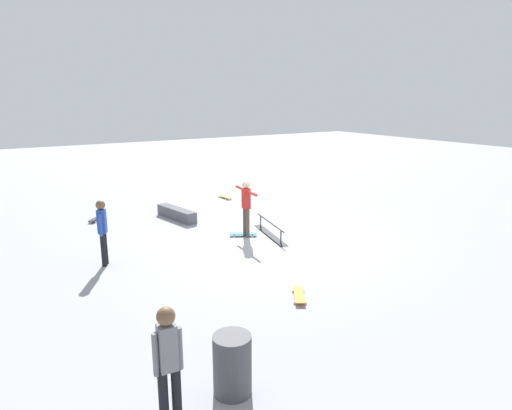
% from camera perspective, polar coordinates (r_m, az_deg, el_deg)
% --- Properties ---
extents(ground_plane, '(60.00, 60.00, 0.00)m').
position_cam_1_polar(ground_plane, '(12.78, 1.71, -4.59)').
color(ground_plane, '#9E9EA3').
extents(grind_rail, '(2.24, 0.71, 0.42)m').
position_cam_1_polar(grind_rail, '(13.18, 1.85, -3.18)').
color(grind_rail, black).
rests_on(grind_rail, ground_plane).
extents(skate_ledge, '(1.92, 0.72, 0.37)m').
position_cam_1_polar(skate_ledge, '(15.16, -10.29, -1.09)').
color(skate_ledge, '#595960').
rests_on(skate_ledge, ground_plane).
extents(skater_main, '(1.37, 0.23, 1.70)m').
position_cam_1_polar(skater_main, '(12.85, -1.29, 0.11)').
color(skater_main, brown).
rests_on(skater_main, ground_plane).
extents(skateboard_main, '(0.60, 0.78, 0.09)m').
position_cam_1_polar(skateboard_main, '(13.13, -1.67, -3.74)').
color(skateboard_main, teal).
rests_on(skateboard_main, ground_plane).
extents(bystander_grey_shirt, '(0.23, 0.38, 1.66)m').
position_cam_1_polar(bystander_grey_shirt, '(5.73, -11.34, -19.37)').
color(bystander_grey_shirt, black).
rests_on(bystander_grey_shirt, ground_plane).
extents(bystander_blue_shirt, '(0.36, 0.27, 1.64)m').
position_cam_1_polar(bystander_blue_shirt, '(11.30, -19.33, -2.96)').
color(bystander_blue_shirt, black).
rests_on(bystander_blue_shirt, ground_plane).
extents(loose_skateboard_orange, '(0.78, 0.61, 0.09)m').
position_cam_1_polar(loose_skateboard_orange, '(9.29, 5.62, -11.53)').
color(loose_skateboard_orange, orange).
rests_on(loose_skateboard_orange, ground_plane).
extents(loose_skateboard_yellow, '(0.81, 0.30, 0.09)m').
position_cam_1_polar(loose_skateboard_yellow, '(18.03, -4.09, 1.12)').
color(loose_skateboard_yellow, yellow).
rests_on(loose_skateboard_yellow, ground_plane).
extents(loose_skateboard_black, '(0.73, 0.68, 0.09)m').
position_cam_1_polar(loose_skateboard_black, '(15.69, -20.01, -1.65)').
color(loose_skateboard_black, black).
rests_on(loose_skateboard_black, ground_plane).
extents(trash_bin, '(0.54, 0.54, 0.88)m').
position_cam_1_polar(trash_bin, '(6.48, -3.10, -20.00)').
color(trash_bin, '#47474C').
rests_on(trash_bin, ground_plane).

